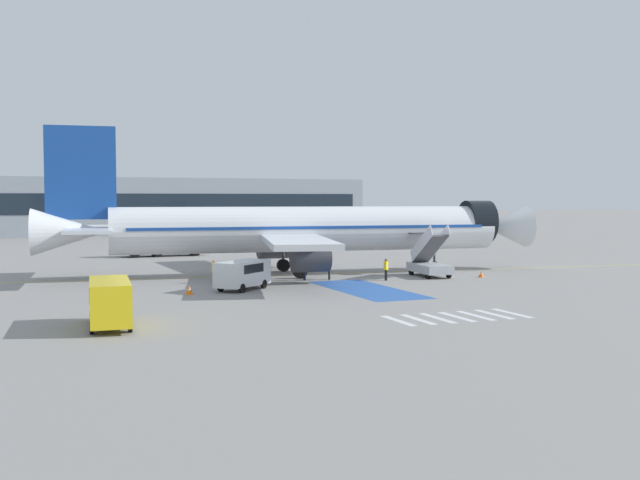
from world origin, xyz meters
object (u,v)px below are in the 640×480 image
at_px(service_van_1, 242,273).
at_px(fuel_tanker, 163,241).
at_px(service_van_0, 110,300).
at_px(airliner, 302,229).
at_px(ground_crew_1, 305,268).
at_px(ground_crew_0, 329,268).
at_px(traffic_cone_1, 245,278).
at_px(traffic_cone_0, 189,290).
at_px(terminal_building, 73,207).
at_px(traffic_cone_2, 481,274).
at_px(ground_crew_2, 214,270).
at_px(boarding_stairs_forward, 429,264).
at_px(ground_crew_3, 386,268).

bearing_deg(service_van_1, fuel_tanker, 138.54).
relative_size(service_van_0, service_van_1, 1.19).
height_order(airliner, ground_crew_1, airliner).
distance_m(ground_crew_0, traffic_cone_1, 6.83).
xyz_separation_m(service_van_1, traffic_cone_0, (-4.04, -1.11, -0.92)).
distance_m(fuel_tanker, traffic_cone_1, 28.59).
xyz_separation_m(ground_crew_0, terminal_building, (-14.95, 82.24, 4.15)).
bearing_deg(traffic_cone_1, traffic_cone_0, -132.99).
bearing_deg(ground_crew_1, airliner, 157.54).
bearing_deg(service_van_0, traffic_cone_1, 59.96).
relative_size(ground_crew_0, traffic_cone_2, 2.99).
height_order(service_van_0, traffic_cone_1, service_van_0).
height_order(service_van_1, ground_crew_2, service_van_1).
xyz_separation_m(boarding_stairs_forward, ground_crew_3, (-4.73, -1.44, -0.04)).
relative_size(airliner, service_van_0, 7.69).
bearing_deg(ground_crew_1, boarding_stairs_forward, 79.50).
height_order(ground_crew_1, traffic_cone_2, ground_crew_1).
relative_size(boarding_stairs_forward, fuel_tanker, 0.57).
distance_m(service_van_1, traffic_cone_1, 5.17).
distance_m(fuel_tanker, service_van_0, 47.03).
xyz_separation_m(airliner, service_van_1, (-7.63, -8.63, -2.64)).
bearing_deg(ground_crew_0, airliner, 15.61).
bearing_deg(traffic_cone_2, airliner, 150.04).
height_order(service_van_1, traffic_cone_2, service_van_1).
bearing_deg(terminal_building, traffic_cone_1, -84.25).
distance_m(boarding_stairs_forward, traffic_cone_0, 21.43).
bearing_deg(ground_crew_2, traffic_cone_0, 16.70).
bearing_deg(traffic_cone_0, ground_crew_0, 22.64).
bearing_deg(ground_crew_0, service_van_0, 139.46).
bearing_deg(ground_crew_0, ground_crew_2, 91.39).
distance_m(boarding_stairs_forward, service_van_0, 31.49).
distance_m(airliner, traffic_cone_0, 15.61).
height_order(fuel_tanker, ground_crew_3, fuel_tanker).
height_order(fuel_tanker, traffic_cone_2, fuel_tanker).
bearing_deg(traffic_cone_1, traffic_cone_2, -10.93).
height_order(ground_crew_2, traffic_cone_0, ground_crew_2).
bearing_deg(terminal_building, fuel_tanker, -82.78).
bearing_deg(service_van_0, terminal_building, 92.14).
xyz_separation_m(ground_crew_1, traffic_cone_2, (14.34, -3.13, -0.72)).
height_order(ground_crew_1, terminal_building, terminal_building).
height_order(boarding_stairs_forward, service_van_0, boarding_stairs_forward).
bearing_deg(ground_crew_0, boarding_stairs_forward, -87.27).
bearing_deg(terminal_building, boarding_stairs_forward, -74.12).
height_order(airliner, boarding_stairs_forward, airliner).
height_order(traffic_cone_0, traffic_cone_1, traffic_cone_0).
bearing_deg(ground_crew_1, service_van_0, -49.56).
bearing_deg(terminal_building, airliner, -79.55).
bearing_deg(service_van_0, service_van_1, 54.72).
xyz_separation_m(ground_crew_2, traffic_cone_1, (2.39, -0.20, -0.75)).
xyz_separation_m(airliner, traffic_cone_2, (12.97, -7.48, -3.60)).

